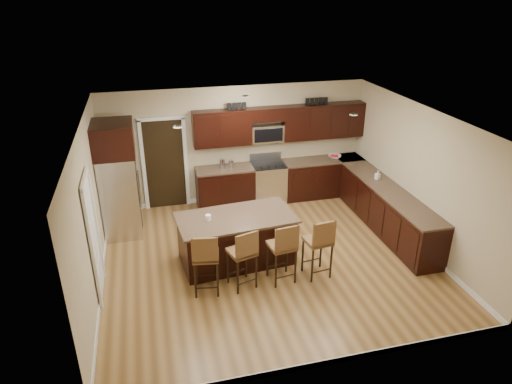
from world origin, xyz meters
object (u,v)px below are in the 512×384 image
object	(u,v)px
stool_right	(284,246)
stool_mid	(244,252)
refrigerator	(118,179)
stool_extra	(320,241)
range	(268,182)
island	(236,240)
stool_left	(206,257)

from	to	relation	value
stool_right	stool_mid	bearing A→B (deg)	172.39
refrigerator	stool_extra	bearing A→B (deg)	-36.51
refrigerator	stool_extra	xyz separation A→B (m)	(3.33, -2.46, -0.50)
stool_right	refrigerator	bearing A→B (deg)	130.09
range	stool_right	bearing A→B (deg)	-100.96
island	range	bearing A→B (deg)	56.80
island	refrigerator	distance (m)	2.72
island	stool_mid	bearing A→B (deg)	-98.67
range	stool_extra	size ratio (longest dim) A/B	0.97
range	stool_left	xyz separation A→B (m)	(-1.94, -3.21, 0.23)
stool_left	stool_right	bearing A→B (deg)	9.33
island	stool_extra	bearing A→B (deg)	-38.57
range	stool_extra	xyz separation A→B (m)	(0.03, -3.21, 0.24)
stool_left	refrigerator	size ratio (longest dim) A/B	0.48
stool_left	stool_right	distance (m)	1.32
stool_mid	refrigerator	xyz separation A→B (m)	(-1.99, 2.46, 0.52)
range	stool_right	size ratio (longest dim) A/B	0.97
stool_right	refrigerator	world-z (taller)	refrigerator
range	stool_mid	world-z (taller)	same
range	stool_left	bearing A→B (deg)	-121.14
stool_mid	stool_left	bearing A→B (deg)	164.07
island	refrigerator	bearing A→B (deg)	136.45
stool_mid	stool_right	xyz separation A→B (m)	(0.69, -0.00, 0.02)
stool_mid	refrigerator	distance (m)	3.21
range	island	distance (m)	2.68
range	stool_mid	size ratio (longest dim) A/B	1.00
stool_right	stool_extra	world-z (taller)	same
range	stool_left	world-z (taller)	stool_left
island	stool_extra	xyz separation A→B (m)	(1.29, -0.85, 0.28)
island	stool_mid	distance (m)	0.88
range	stool_right	xyz separation A→B (m)	(-0.62, -3.21, 0.24)
stool_right	stool_extra	bearing A→B (deg)	-7.30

